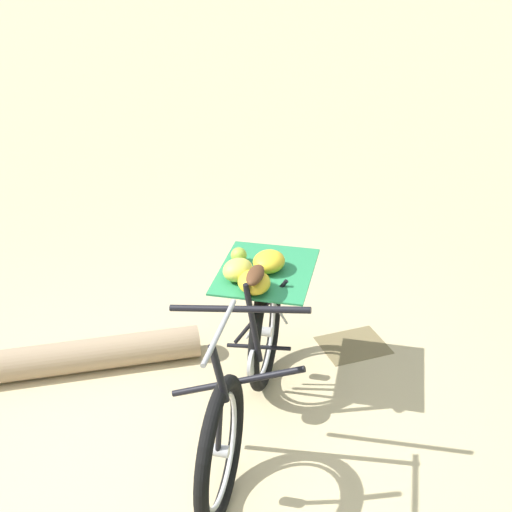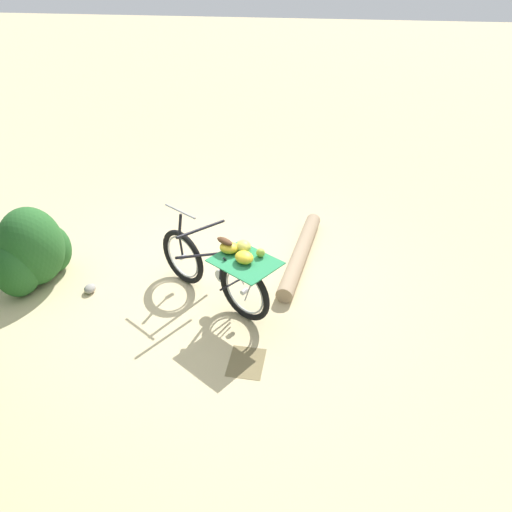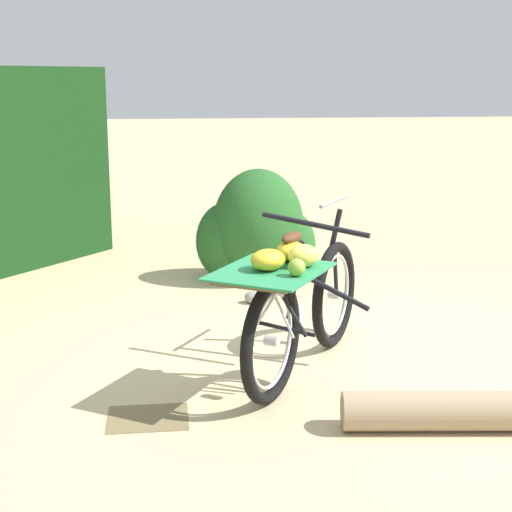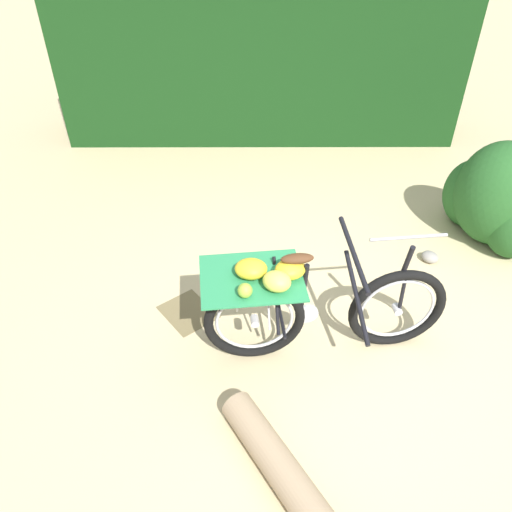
{
  "view_description": "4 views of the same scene",
  "coord_description": "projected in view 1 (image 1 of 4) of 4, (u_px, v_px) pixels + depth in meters",
  "views": [
    {
      "loc": [
        0.67,
        2.68,
        2.67
      ],
      "look_at": [
        -0.56,
        -0.73,
        0.81
      ],
      "focal_mm": 47.72,
      "sensor_mm": 36.0,
      "label": 1
    },
    {
      "loc": [
        -4.54,
        -1.39,
        3.5
      ],
      "look_at": [
        -0.6,
        -0.72,
        0.88
      ],
      "focal_mm": 32.17,
      "sensor_mm": 36.0,
      "label": 2
    },
    {
      "loc": [
        -1.15,
        -4.72,
        1.83
      ],
      "look_at": [
        -0.66,
        -0.62,
        0.87
      ],
      "focal_mm": 54.66,
      "sensor_mm": 36.0,
      "label": 3
    },
    {
      "loc": [
        1.38,
        -2.12,
        2.92
      ],
      "look_at": [
        -0.62,
        -0.52,
        0.9
      ],
      "focal_mm": 34.82,
      "sensor_mm": 36.0,
      "label": 4
    }
  ],
  "objects": [
    {
      "name": "ground_plane",
      "position": [
        204.0,
        464.0,
        3.66
      ],
      "size": [
        60.0,
        60.0,
        0.0
      ],
      "primitive_type": "plane",
      "color": "#C6B284"
    },
    {
      "name": "bicycle",
      "position": [
        249.0,
        357.0,
        3.73
      ],
      "size": [
        1.2,
        1.67,
        1.03
      ],
      "rotation": [
        0.0,
        0.0,
        1.01
      ],
      "color": "black",
      "rests_on": "ground_plane"
    },
    {
      "name": "fallen_log",
      "position": [
        45.0,
        361.0,
        4.32
      ],
      "size": [
        1.99,
        0.43,
        0.21
      ],
      "primitive_type": "cylinder",
      "rotation": [
        0.0,
        1.57,
        -0.11
      ],
      "color": "#9E8466",
      "rests_on": "ground_plane"
    },
    {
      "name": "leaf_litter_patch",
      "position": [
        353.0,
        345.0,
        4.66
      ],
      "size": [
        0.44,
        0.36,
        0.01
      ],
      "primitive_type": "cube",
      "color": "olive",
      "rests_on": "ground_plane"
    }
  ]
}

